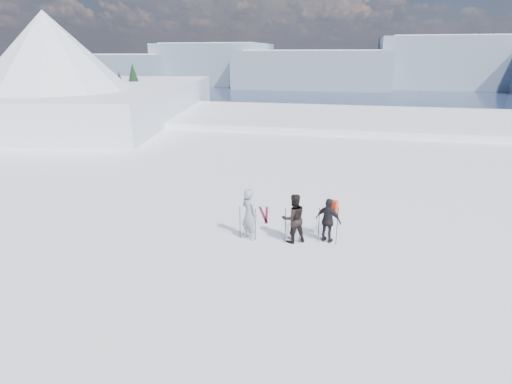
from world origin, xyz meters
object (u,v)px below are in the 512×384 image
skier_grey (249,214)px  skis_loose (265,215)px  skier_dark (294,218)px  skier_pack (328,221)px

skier_grey → skis_loose: skier_grey is taller
skier_grey → skis_loose: size_ratio=1.08×
skier_grey → skier_dark: 1.52m
skier_dark → skis_loose: (-1.41, 2.11, -0.85)m
skis_loose → skier_pack: bearing=-36.1°
skier_pack → skis_loose: bearing=-14.3°
skier_grey → skis_loose: bearing=-57.0°
skier_dark → skier_pack: (1.14, 0.25, -0.08)m
skis_loose → skier_grey: bearing=-92.7°
skier_grey → skier_dark: size_ratio=1.06×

